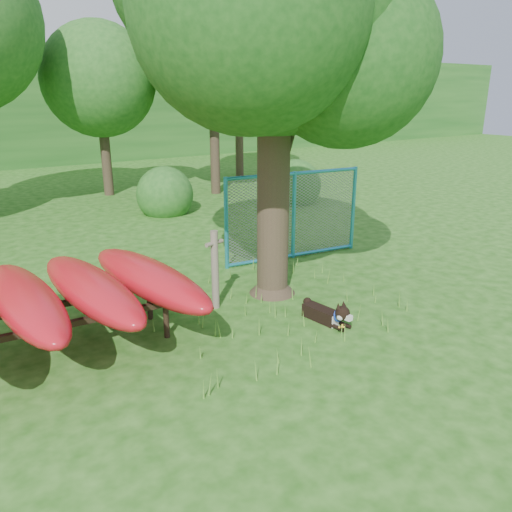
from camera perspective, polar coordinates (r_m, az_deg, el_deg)
ground at (r=8.04m, az=3.69°, el=-9.28°), size 80.00×80.00×0.00m
oak_tree at (r=9.05m, az=1.85°, el=26.03°), size 5.45×5.15×7.40m
wooden_post at (r=8.82m, az=-4.71°, el=-1.35°), size 0.39×0.18×1.44m
kayak_rack at (r=7.83m, az=-21.57°, el=-4.16°), size 3.67×3.58×1.17m
husky_dog at (r=8.50m, az=8.27°, el=-6.57°), size 0.36×1.08×0.48m
fence_section at (r=11.50m, az=4.33°, el=4.64°), size 3.44×0.55×3.37m
wildflower_clump at (r=8.07m, az=9.78°, el=-8.06°), size 0.10×0.08×0.21m
bg_tree_c at (r=19.52m, az=-17.52°, el=18.62°), size 4.00×4.00×6.12m
bg_tree_d at (r=19.13m, az=-5.02°, el=22.29°), size 4.80×4.80×7.50m
bg_tree_e at (r=23.25m, az=-2.01°, el=21.98°), size 4.60×4.60×7.55m
shrub_right at (r=17.83m, az=4.47°, el=6.17°), size 1.80×1.80×1.80m
shrub_mid at (r=16.37m, az=-10.25°, el=4.85°), size 1.80×1.80×1.80m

